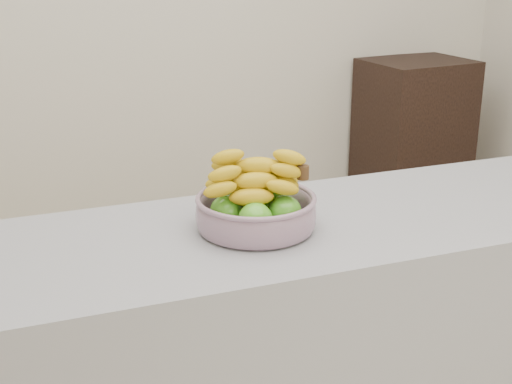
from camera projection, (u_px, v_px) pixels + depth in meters
counter at (312, 368)px, 2.02m from camera, size 2.00×0.60×0.90m
cabinet at (412, 148)px, 4.00m from camera, size 0.59×0.49×0.98m
fruit_bowl at (256, 207)px, 1.79m from camera, size 0.31×0.31×0.19m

